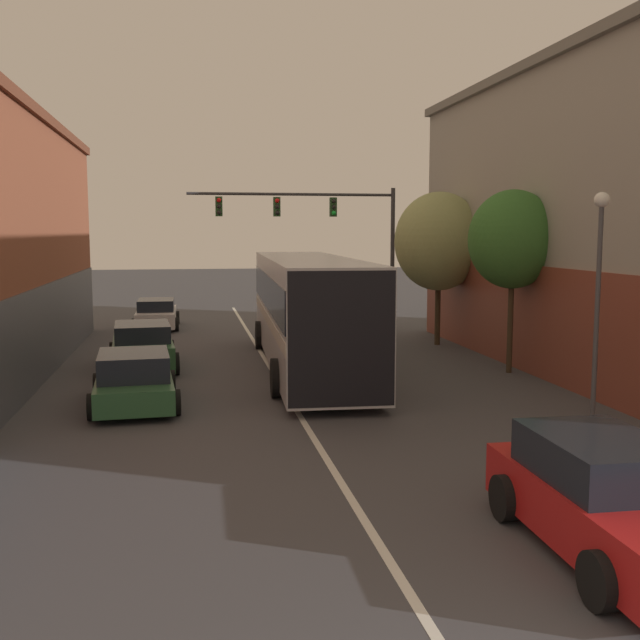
{
  "coord_description": "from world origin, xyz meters",
  "views": [
    {
      "loc": [
        -2.47,
        -4.9,
        4.18
      ],
      "look_at": [
        1.13,
        15.35,
        1.74
      ],
      "focal_mm": 42.0,
      "sensor_mm": 36.0,
      "label": 1
    }
  ],
  "objects": [
    {
      "name": "lane_center_line",
      "position": [
        0.0,
        15.18,
        0.0
      ],
      "size": [
        0.14,
        42.36,
        0.01
      ],
      "color": "silver",
      "rests_on": "ground_plane"
    },
    {
      "name": "bus",
      "position": [
        1.14,
        17.52,
        1.91
      ],
      "size": [
        3.19,
        12.98,
        3.39
      ],
      "rotation": [
        0.0,
        0.0,
        1.53
      ],
      "color": "#B7B7BC",
      "rests_on": "ground_plane"
    },
    {
      "name": "hatchback_foreground",
      "position": [
        2.82,
        3.68,
        0.71
      ],
      "size": [
        1.96,
        4.26,
        1.51
      ],
      "rotation": [
        0.0,
        0.0,
        1.55
      ],
      "color": "red",
      "rests_on": "ground_plane"
    },
    {
      "name": "parked_car_left_near",
      "position": [
        -3.82,
        28.15,
        0.61
      ],
      "size": [
        1.92,
        4.2,
        1.27
      ],
      "rotation": [
        0.0,
        0.0,
        1.57
      ],
      "color": "silver",
      "rests_on": "ground_plane"
    },
    {
      "name": "parked_car_left_mid",
      "position": [
        -3.86,
        18.3,
        0.68
      ],
      "size": [
        2.26,
        4.35,
        1.42
      ],
      "rotation": [
        0.0,
        0.0,
        1.64
      ],
      "color": "#285633",
      "rests_on": "ground_plane"
    },
    {
      "name": "parked_car_left_far",
      "position": [
        -3.77,
        13.26,
        0.63
      ],
      "size": [
        2.23,
        4.09,
        1.33
      ],
      "rotation": [
        0.0,
        0.0,
        1.63
      ],
      "color": "#285633",
      "rests_on": "ground_plane"
    },
    {
      "name": "traffic_signal_gantry",
      "position": [
        3.25,
        26.34,
        4.52
      ],
      "size": [
        8.79,
        0.36,
        6.02
      ],
      "color": "#333338",
      "rests_on": "ground_plane"
    },
    {
      "name": "street_lamp",
      "position": [
        5.66,
        8.87,
        2.82
      ],
      "size": [
        0.31,
        0.31,
        4.96
      ],
      "color": "#47474C",
      "rests_on": "ground_plane"
    },
    {
      "name": "street_tree_near",
      "position": [
        6.92,
        15.73,
        3.94
      ],
      "size": [
        2.62,
        2.36,
        5.4
      ],
      "color": "#3D2D1E",
      "rests_on": "ground_plane"
    },
    {
      "name": "street_tree_far",
      "position": [
        6.63,
        21.4,
        3.81
      ],
      "size": [
        3.27,
        2.95,
        5.62
      ],
      "color": "#3D2D1E",
      "rests_on": "ground_plane"
    }
  ]
}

